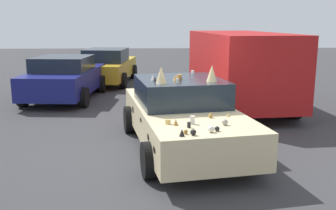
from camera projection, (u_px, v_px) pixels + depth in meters
ground_plane at (183, 148)px, 7.84m from camera, size 60.00×60.00×0.00m
art_car_decorated at (182, 115)px, 7.74m from camera, size 4.67×2.60×1.71m
parked_van_near_left at (239, 66)px, 11.33m from camera, size 5.23×2.66×2.21m
parked_sedan_behind_left at (108, 66)px, 15.98m from camera, size 4.47×2.30×1.44m
parked_sedan_row_back_far at (65, 78)px, 12.65m from camera, size 4.23×2.36×1.42m
parked_sedan_far_left at (224, 67)px, 16.06m from camera, size 4.74×2.44×1.33m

